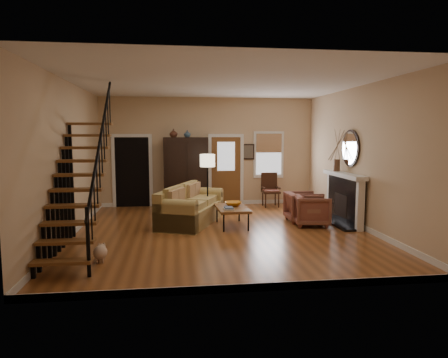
{
  "coord_description": "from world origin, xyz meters",
  "views": [
    {
      "loc": [
        -1.06,
        -8.74,
        2.17
      ],
      "look_at": [
        0.1,
        0.4,
        1.15
      ],
      "focal_mm": 32.0,
      "sensor_mm": 36.0,
      "label": 1
    }
  ],
  "objects": [
    {
      "name": "fireplace",
      "position": [
        3.13,
        0.5,
        0.74
      ],
      "size": [
        0.33,
        1.95,
        2.3
      ],
      "color": "black",
      "rests_on": "ground"
    },
    {
      "name": "sofa",
      "position": [
        -0.64,
        0.97,
        0.43
      ],
      "size": [
        1.81,
        2.53,
        0.86
      ],
      "primitive_type": null,
      "rotation": [
        0.0,
        0.0,
        -0.39
      ],
      "color": "tan",
      "rests_on": "ground"
    },
    {
      "name": "room",
      "position": [
        -0.41,
        1.76,
        1.51
      ],
      "size": [
        7.0,
        7.33,
        3.3
      ],
      "color": "brown",
      "rests_on": "ground"
    },
    {
      "name": "side_chair",
      "position": [
        1.85,
        2.95,
        0.51
      ],
      "size": [
        0.54,
        0.54,
        1.02
      ],
      "primitive_type": null,
      "color": "#3A2012",
      "rests_on": "ground"
    },
    {
      "name": "vase_b",
      "position": [
        -0.65,
        3.05,
        2.21
      ],
      "size": [
        0.2,
        0.2,
        0.21
      ],
      "primitive_type": "imported",
      "color": "#334C60",
      "rests_on": "armoire"
    },
    {
      "name": "books",
      "position": [
        0.18,
        0.2,
        0.49
      ],
      "size": [
        0.22,
        0.3,
        0.06
      ],
      "primitive_type": null,
      "color": "beige",
      "rests_on": "coffee_table"
    },
    {
      "name": "coffee_table",
      "position": [
        0.3,
        0.5,
        0.23
      ],
      "size": [
        0.75,
        1.24,
        0.46
      ],
      "primitive_type": null,
      "rotation": [
        0.0,
        0.0,
        0.04
      ],
      "color": "brown",
      "rests_on": "ground"
    },
    {
      "name": "armchair_left",
      "position": [
        2.21,
        0.35,
        0.37
      ],
      "size": [
        0.92,
        0.9,
        0.74
      ],
      "primitive_type": "imported",
      "rotation": [
        0.0,
        0.0,
        1.43
      ],
      "color": "maroon",
      "rests_on": "ground"
    },
    {
      "name": "dog",
      "position": [
        -2.33,
        -1.86,
        0.14
      ],
      "size": [
        0.26,
        0.41,
        0.29
      ],
      "primitive_type": null,
      "rotation": [
        0.0,
        0.0,
        0.07
      ],
      "color": "beige",
      "rests_on": "ground"
    },
    {
      "name": "staircase",
      "position": [
        -2.78,
        -1.3,
        1.6
      ],
      "size": [
        0.94,
        2.8,
        3.2
      ],
      "primitive_type": null,
      "color": "brown",
      "rests_on": "ground"
    },
    {
      "name": "bowl",
      "position": [
        0.35,
        0.65,
        0.52
      ],
      "size": [
        0.41,
        0.41,
        0.1
      ],
      "primitive_type": "imported",
      "color": "orange",
      "rests_on": "coffee_table"
    },
    {
      "name": "armchair_right",
      "position": [
        2.15,
        0.79,
        0.37
      ],
      "size": [
        0.83,
        0.81,
        0.75
      ],
      "primitive_type": "imported",
      "rotation": [
        0.0,
        0.0,
        1.56
      ],
      "color": "maroon",
      "rests_on": "ground"
    },
    {
      "name": "floor_lamp",
      "position": [
        -0.2,
        1.44,
        0.84
      ],
      "size": [
        0.51,
        0.51,
        1.68
      ],
      "primitive_type": null,
      "rotation": [
        0.0,
        0.0,
        0.41
      ],
      "color": "black",
      "rests_on": "ground"
    },
    {
      "name": "vase_a",
      "position": [
        -1.05,
        3.05,
        2.22
      ],
      "size": [
        0.24,
        0.24,
        0.25
      ],
      "primitive_type": "imported",
      "color": "#4C2619",
      "rests_on": "armoire"
    },
    {
      "name": "armoire",
      "position": [
        -0.7,
        3.15,
        1.05
      ],
      "size": [
        1.3,
        0.6,
        2.1
      ],
      "primitive_type": null,
      "color": "black",
      "rests_on": "ground"
    }
  ]
}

